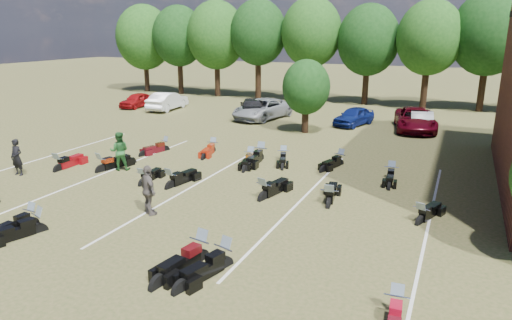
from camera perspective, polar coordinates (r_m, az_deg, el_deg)
The scene contains 33 objects.
ground at distance 17.11m, azimuth -4.16°, elevation -7.41°, with size 160.00×160.00×0.00m, color brown.
car_0 at distance 43.00m, azimuth -14.66°, elevation 7.25°, with size 1.53×3.81×1.30m, color maroon.
car_1 at distance 41.01m, azimuth -11.00°, elevation 7.26°, with size 1.65×4.73×1.56m, color silver.
car_2 at distance 36.07m, azimuth 0.82°, elevation 6.40°, with size 2.61×5.66×1.57m, color gray.
car_3 at distance 37.16m, azimuth -0.41°, elevation 6.62°, with size 2.09×5.14×1.49m, color black.
car_4 at distance 34.31m, azimuth 12.15°, elevation 5.36°, with size 1.59×3.96×1.35m, color navy.
car_5 at distance 34.06m, azimuth 19.95°, elevation 4.71°, with size 1.46×4.19×1.38m, color #B7B6B2.
car_6 at distance 33.71m, azimuth 19.29°, elevation 4.81°, with size 2.57×5.56×1.55m, color #550413.
person_black at distance 24.69m, azimuth -27.73°, elevation 0.30°, with size 0.65×0.43×1.78m, color black.
person_green at distance 23.67m, azimuth -16.70°, elevation 1.08°, with size 0.95×0.74×1.95m, color #225B26.
person_grey at distance 17.61m, azimuth -13.28°, elevation -3.71°, with size 1.14×0.48×1.95m, color #544C48.
motorcycle_2 at distance 17.74m, azimuth -25.52°, elevation -8.14°, with size 0.72×2.27×1.26m, color black, non-canonical shape.
motorcycle_3 at distance 18.43m, azimuth -26.25°, elevation -7.34°, with size 0.67×2.11×1.18m, color black, non-canonical shape.
motorcycle_4 at distance 13.91m, azimuth -4.00°, elevation -13.22°, with size 0.75×2.34×1.30m, color black, non-canonical shape.
motorcycle_5 at distance 14.34m, azimuth -6.95°, elevation -12.36°, with size 0.78×2.46×1.37m, color black, non-canonical shape.
motorcycle_6 at distance 12.35m, azimuth 17.00°, elevation -18.09°, with size 0.65×2.03×1.13m, color #4E0B13, non-canonical shape.
motorcycle_7 at distance 24.82m, azimuth -23.41°, elevation -1.23°, with size 0.74×2.33×1.30m, color maroon, non-canonical shape.
motorcycle_8 at distance 23.91m, azimuth -18.71°, elevation -1.37°, with size 0.77×2.43×1.35m, color black, non-canonical shape.
motorcycle_9 at distance 20.70m, azimuth -10.58°, elevation -3.43°, with size 0.74×2.32×1.30m, color black, non-canonical shape.
motorcycle_10 at distance 21.38m, azimuth -13.98°, elevation -3.01°, with size 0.64×2.02×1.12m, color black, non-canonical shape.
motorcycle_11 at distance 18.99m, azimuth 0.94°, elevation -4.94°, with size 0.77×2.40×1.34m, color black, non-canonical shape.
motorcycle_12 at distance 18.53m, azimuth 9.06°, elevation -5.70°, with size 0.75×2.35×1.31m, color black, non-canonical shape.
motorcycle_13 at distance 17.76m, azimuth 19.80°, elevation -7.47°, with size 0.67×2.10×1.17m, color black, non-canonical shape.
motorcycle_14 at distance 27.07m, azimuth -11.30°, elevation 1.15°, with size 0.67×2.11×1.17m, color #440911, non-canonical shape.
motorcycle_15 at distance 26.37m, azimuth -5.39°, elevation 1.00°, with size 0.67×2.11×1.18m, color #9A1D0B, non-canonical shape.
motorcycle_16 at distance 24.57m, azimuth 0.56°, elevation -0.04°, with size 0.80×2.50×1.40m, color black, non-canonical shape.
motorcycle_17 at distance 24.13m, azimuth -0.70°, elevation -0.35°, with size 0.69×2.15×1.20m, color black, non-canonical shape.
motorcycle_18 at distance 24.51m, azimuth 3.44°, elevation -0.11°, with size 0.66×2.06×1.15m, color black, non-canonical shape.
motorcycle_19 at distance 22.50m, azimuth 16.48°, elevation -2.24°, with size 0.67×2.10×1.17m, color black, non-canonical shape.
motorcycle_20 at distance 24.12m, azimuth 10.40°, elevation -0.62°, with size 0.68×2.13×1.18m, color black, non-canonical shape.
tree_line at distance 43.61m, azimuth 13.51°, elevation 14.93°, with size 56.00×6.00×9.79m.
young_tree_midfield at distance 31.00m, azimuth 6.29°, elevation 9.04°, with size 3.20×3.20×4.70m.
parking_lines at distance 20.94m, azimuth -7.48°, elevation -3.04°, with size 20.10×14.00×0.01m.
Camera 1 is at (7.59, -13.75, 6.77)m, focal length 32.00 mm.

